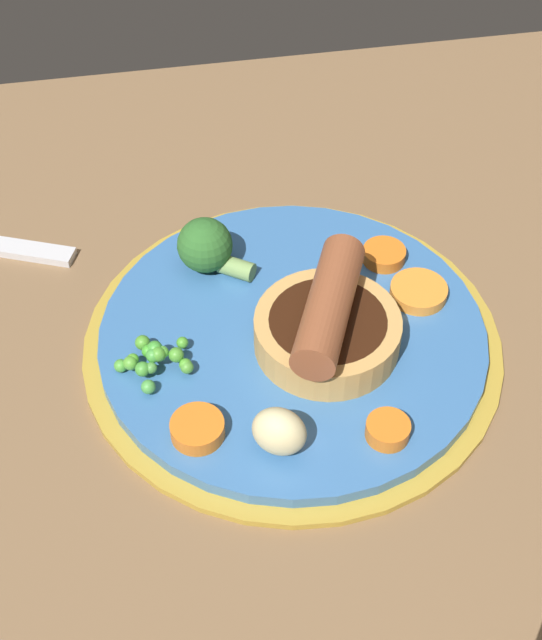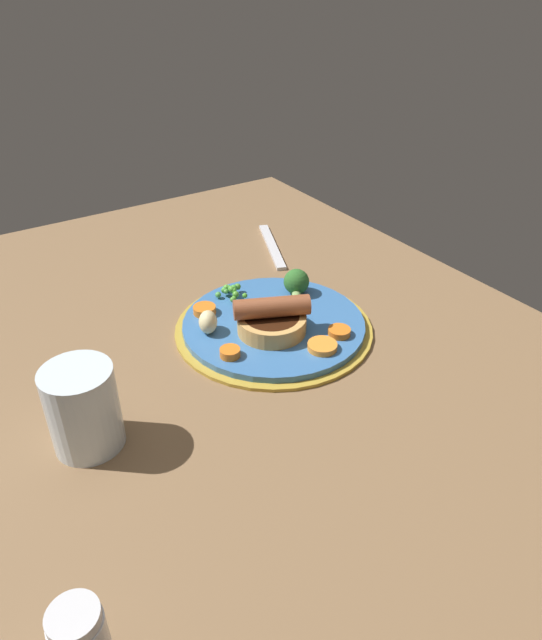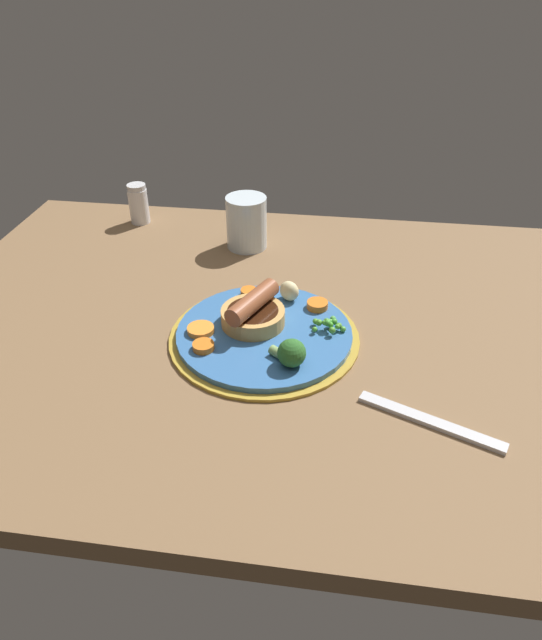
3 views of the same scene
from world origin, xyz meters
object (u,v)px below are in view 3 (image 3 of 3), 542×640
at_px(carrot_slice_2, 249,292).
at_px(drinking_glass, 247,222).
at_px(carrot_slice_0, 203,346).
at_px(sausage_pudding, 253,313).
at_px(carrot_slice_1, 201,330).
at_px(salt_shaker, 139,204).
at_px(potato_chunk_0, 289,291).
at_px(broccoli_floret_near, 291,353).
at_px(dinner_plate, 265,335).
at_px(pea_pile, 329,324).
at_px(fork, 430,421).
at_px(carrot_slice_3, 317,305).

distance_m(carrot_slice_2, drinking_glass, 0.20).
relative_size(carrot_slice_2, drinking_glass, 0.27).
distance_m(carrot_slice_0, carrot_slice_2, 0.15).
xyz_separation_m(sausage_pudding, carrot_slice_2, (-0.02, 0.08, -0.01)).
distance_m(carrot_slice_0, drinking_glass, 0.34).
bearing_deg(carrot_slice_1, salt_shaker, 120.11).
relative_size(sausage_pudding, potato_chunk_0, 3.21).
relative_size(broccoli_floret_near, potato_chunk_0, 1.63).
bearing_deg(dinner_plate, carrot_slice_1, -169.99).
bearing_deg(dinner_plate, pea_pile, 10.01).
xyz_separation_m(carrot_slice_0, fork, (0.30, -0.09, -0.02)).
xyz_separation_m(carrot_slice_1, carrot_slice_2, (0.05, 0.11, 0.00)).
height_order(carrot_slice_0, drinking_glass, drinking_glass).
xyz_separation_m(sausage_pudding, pea_pile, (0.11, 0.00, -0.01)).
height_order(potato_chunk_0, salt_shaker, salt_shaker).
xyz_separation_m(sausage_pudding, carrot_slice_3, (0.09, 0.06, -0.01)).
xyz_separation_m(dinner_plate, carrot_slice_2, (-0.04, 0.09, 0.01)).
bearing_deg(drinking_glass, carrot_slice_0, -90.04).
bearing_deg(fork, potato_chunk_0, 153.04).
height_order(dinner_plate, drinking_glass, drinking_glass).
xyz_separation_m(dinner_plate, carrot_slice_3, (0.07, 0.07, 0.01)).
distance_m(dinner_plate, carrot_slice_0, 0.10).
relative_size(potato_chunk_0, carrot_slice_2, 1.23).
bearing_deg(drinking_glass, carrot_slice_1, -92.60).
xyz_separation_m(carrot_slice_1, fork, (0.31, -0.13, -0.02)).
relative_size(carrot_slice_2, fork, 0.15).
bearing_deg(carrot_slice_2, carrot_slice_1, -115.56).
bearing_deg(drinking_glass, salt_shaker, 162.00).
bearing_deg(sausage_pudding, drinking_glass, -143.99).
relative_size(carrot_slice_1, carrot_slice_3, 1.20).
xyz_separation_m(dinner_plate, drinking_glass, (-0.08, 0.29, 0.04)).
height_order(pea_pile, carrot_slice_1, pea_pile).
xyz_separation_m(broccoli_floret_near, carrot_slice_1, (-0.14, 0.05, -0.01)).
bearing_deg(carrot_slice_3, carrot_slice_0, -139.60).
height_order(dinner_plate, salt_shaker, salt_shaker).
bearing_deg(carrot_slice_0, carrot_slice_1, 109.18).
height_order(carrot_slice_2, salt_shaker, salt_shaker).
distance_m(dinner_plate, potato_chunk_0, 0.09).
height_order(dinner_plate, broccoli_floret_near, broccoli_floret_near).
height_order(broccoli_floret_near, carrot_slice_2, broccoli_floret_near).
height_order(pea_pile, carrot_slice_2, pea_pile).
bearing_deg(carrot_slice_3, dinner_plate, -134.70).
bearing_deg(carrot_slice_1, dinner_plate, 10.01).
relative_size(carrot_slice_0, carrot_slice_2, 1.15).
bearing_deg(dinner_plate, broccoli_floret_near, -57.77).
bearing_deg(carrot_slice_2, drinking_glass, 100.96).
distance_m(carrot_slice_1, carrot_slice_2, 0.12).
distance_m(broccoli_floret_near, fork, 0.19).
distance_m(potato_chunk_0, carrot_slice_3, 0.05).
relative_size(carrot_slice_0, drinking_glass, 0.31).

